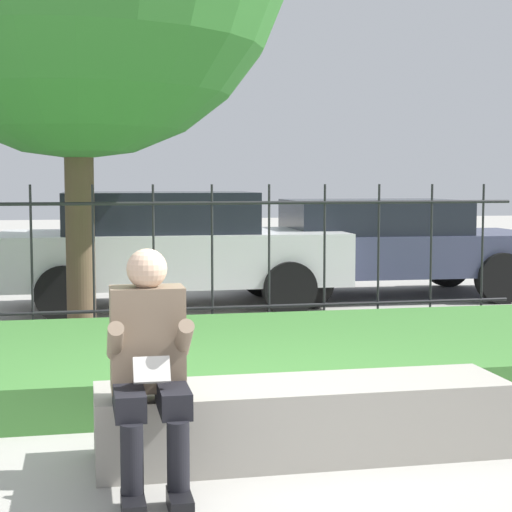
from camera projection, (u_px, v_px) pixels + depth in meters
ground_plane at (260, 459)px, 4.84m from camera, size 60.00×60.00×0.00m
stone_bench at (303, 424)px, 4.87m from camera, size 2.34×0.58×0.42m
person_seated_reader at (149, 360)px, 4.34m from camera, size 0.42×0.73×1.22m
grass_berm at (208, 359)px, 6.82m from camera, size 8.91×2.69×0.29m
iron_fence at (183, 259)px, 8.37m from camera, size 6.91×0.03×1.53m
car_parked_right at (381, 244)px, 11.49m from camera, size 4.15×2.04×1.31m
car_parked_center at (169, 247)px, 10.48m from camera, size 4.19×1.93×1.43m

